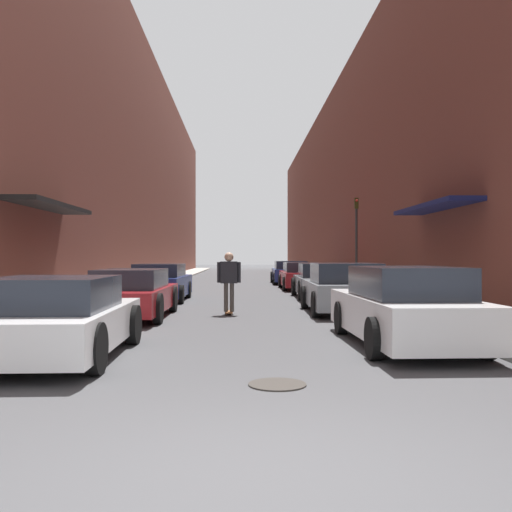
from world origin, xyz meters
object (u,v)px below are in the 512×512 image
Objects in this scene: parked_car_right_3 at (301,276)px; parked_car_left_2 at (161,283)px; parked_car_left_1 at (133,294)px; parked_car_right_1 at (344,289)px; parked_car_left_0 at (54,318)px; skateboarder at (229,276)px; parked_car_right_0 at (404,308)px; parked_car_right_4 at (290,273)px; traffic_light at (356,234)px; parked_car_right_2 at (322,281)px; manhole_cover at (277,384)px.

parked_car_left_2 is at bearing -129.81° from parked_car_right_3.
parked_car_right_1 is (5.55, 1.10, 0.05)m from parked_car_left_1.
parked_car_right_3 is (5.63, 17.84, 0.01)m from parked_car_left_0.
skateboarder is at bearing 17.43° from parked_car_left_1.
parked_car_left_1 is at bearing -168.74° from parked_car_right_1.
parked_car_right_0 is 1.03× the size of parked_car_right_4.
parked_car_right_0 is 1.20× the size of traffic_light.
parked_car_right_0 is 11.21m from parked_car_right_2.
parked_car_left_0 is at bearing -90.99° from parked_car_left_1.
parked_car_left_1 is at bearing -129.42° from traffic_light.
parked_car_left_1 is 2.55m from skateboarder.
parked_car_right_0 is at bearing -89.94° from parked_car_right_3.
parked_car_left_2 is at bearing 103.94° from manhole_cover.
parked_car_left_0 is 16.79m from traffic_light.
parked_car_right_2 is (5.78, 1.18, 0.00)m from parked_car_left_2.
parked_car_right_0 is 5.72m from parked_car_right_1.
parked_car_left_1 is (0.10, 5.70, -0.00)m from parked_car_left_0.
parked_car_left_2 is 5.30m from skateboarder.
parked_car_right_2 is at bearing -88.13° from parked_car_right_3.
parked_car_right_0 reaches higher than parked_car_right_2.
parked_car_right_0 reaches higher than parked_car_right_3.
parked_car_left_0 is 0.99× the size of parked_car_right_2.
traffic_light reaches higher than parked_car_left_2.
parked_car_left_1 is 6.67× the size of manhole_cover.
parked_car_right_0 is 3.86m from manhole_cover.
parked_car_right_0 is at bearing -89.89° from parked_car_right_4.
parked_car_right_2 is at bearing 88.32° from parked_car_right_1.
parked_car_right_3 is 1.03× the size of parked_car_right_4.
parked_car_left_2 is 7.09m from parked_car_right_1.
parked_car_right_4 is (-0.04, 16.59, -0.03)m from parked_car_right_1.
parked_car_right_0 reaches higher than parked_car_right_4.
parked_car_right_3 reaches higher than manhole_cover.
parked_car_left_0 is 13.61m from parked_car_right_2.
traffic_light reaches higher than parked_car_right_1.
parked_car_left_0 is at bearing 150.13° from manhole_cover.
manhole_cover is (-2.39, -8.68, -0.64)m from parked_car_right_1.
parked_car_right_4 is at bearing 76.53° from parked_car_left_0.
parked_car_left_0 is at bearing -103.47° from parked_car_right_4.
parked_car_right_4 is at bearing 65.57° from parked_car_left_2.
skateboarder is at bearing 68.82° from parked_car_left_0.
skateboarder is at bearing -105.36° from parked_car_right_3.
skateboarder reaches higher than parked_car_left_2.
parked_car_left_0 is 18.71m from parked_car_right_3.
skateboarder is at bearing -62.11° from parked_car_left_2.
parked_car_right_1 is at bearing -89.85° from parked_car_right_4.
parked_car_right_2 reaches higher than parked_car_left_1.
parked_car_left_1 is 1.01× the size of parked_car_right_0.
parked_car_right_3 is 11.81m from skateboarder.
parked_car_right_4 is at bearing 103.23° from traffic_light.
parked_car_right_0 is at bearing -59.62° from skateboarder.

